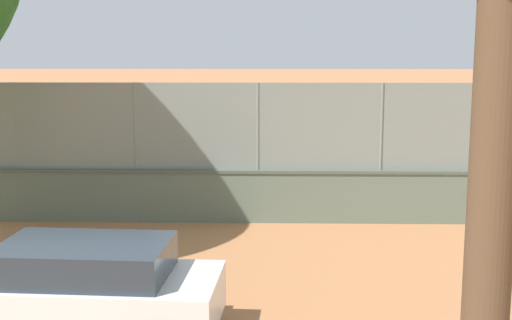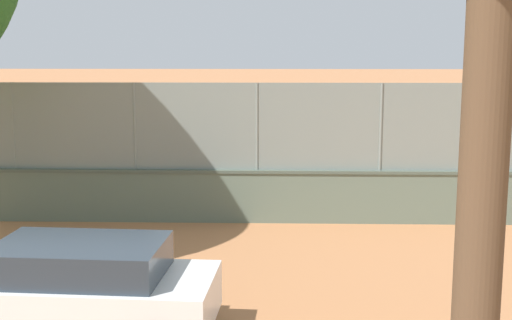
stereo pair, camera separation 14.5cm
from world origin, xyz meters
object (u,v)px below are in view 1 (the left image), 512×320
at_px(player_foreground_swinging, 416,161).
at_px(player_crossing_court, 173,168).
at_px(courtside_bench, 470,195).
at_px(sports_ball, 402,195).
at_px(parked_car_white, 75,289).

xyz_separation_m(player_foreground_swinging, player_crossing_court, (7.37, 1.55, 0.03)).
height_order(player_foreground_swinging, courtside_bench, player_foreground_swinging).
bearing_deg(sports_ball, player_crossing_court, 5.33).
xyz_separation_m(sports_ball, courtside_bench, (-1.48, 1.77, 0.39)).
xyz_separation_m(player_foreground_swinging, sports_ball, (0.58, 0.92, -0.87)).
height_order(player_crossing_court, sports_ball, player_crossing_court).
relative_size(player_crossing_court, parked_car_white, 0.36).
bearing_deg(player_foreground_swinging, courtside_bench, 108.37).
xyz_separation_m(courtside_bench, parked_car_white, (8.37, 8.47, 0.34)).
xyz_separation_m(player_foreground_swinging, courtside_bench, (-0.89, 2.69, -0.48)).
xyz_separation_m(player_foreground_swinging, parked_car_white, (7.48, 11.16, -0.14)).
bearing_deg(parked_car_white, player_crossing_court, -90.65).
bearing_deg(parked_car_white, courtside_bench, -134.66).
height_order(player_foreground_swinging, player_crossing_court, player_crossing_court).
bearing_deg(sports_ball, parked_car_white, 56.05).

